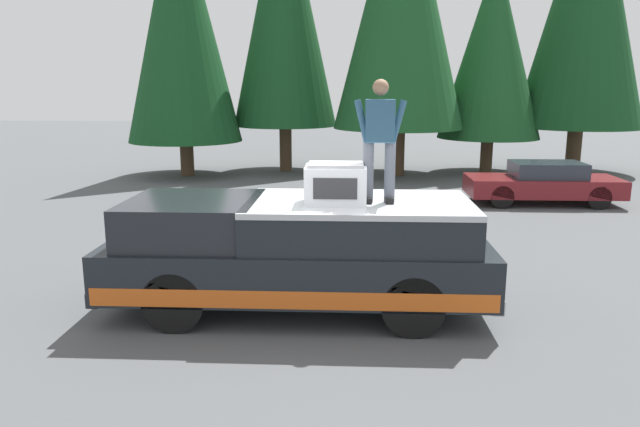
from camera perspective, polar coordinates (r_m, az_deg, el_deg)
name	(u,v)px	position (r m, az deg, el deg)	size (l,w,h in m)	color
ground_plane	(327,312)	(8.98, 0.71, -9.26)	(90.00, 90.00, 0.00)	#4C4F51
pickup_truck	(298,253)	(8.80, -2.07, -3.70)	(2.01, 5.54, 1.65)	black
compressor_unit	(336,184)	(8.35, 1.49, 2.84)	(0.65, 0.84, 0.56)	silver
person_on_truck_bed	(380,138)	(8.38, 5.65, 7.12)	(0.29, 0.72, 1.69)	#4C515B
parked_car_maroon	(543,183)	(17.86, 20.34, 2.72)	(1.64, 4.10, 1.16)	maroon
conifer_left	(493,48)	(23.46, 15.98, 14.80)	(3.73, 3.73, 7.80)	#4C3826
conifer_center_right	(284,4)	(23.22, -3.42, 19.16)	(3.85, 3.85, 10.52)	#4C3826
conifer_right	(181,18)	(22.48, -13.03, 17.50)	(4.02, 4.02, 9.74)	#4C3826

